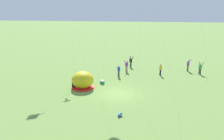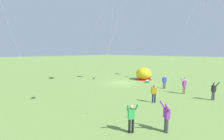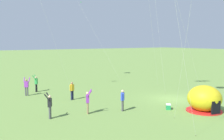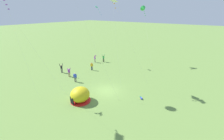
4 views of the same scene
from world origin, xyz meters
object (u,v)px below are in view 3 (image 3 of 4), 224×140
(person_with_toddler, at_px, (72,90))
(person_near_tent, at_px, (88,101))
(toddler_crawling, at_px, (199,90))
(person_arms_raised, at_px, (26,86))
(person_far_back, at_px, (36,83))
(person_strolling, at_px, (50,105))
(popup_tent, at_px, (204,99))
(cooler_box, at_px, (168,107))
(person_watching_sky, at_px, (123,99))

(person_with_toddler, bearing_deg, person_near_tent, 167.94)
(toddler_crawling, bearing_deg, person_arms_raised, 63.04)
(person_with_toddler, distance_m, person_near_tent, 5.23)
(toddler_crawling, distance_m, person_far_back, 18.17)
(person_strolling, bearing_deg, person_near_tent, -98.21)
(toddler_crawling, height_order, person_far_back, person_far_back)
(person_near_tent, bearing_deg, person_with_toddler, -12.06)
(popup_tent, height_order, toddler_crawling, popup_tent)
(cooler_box, bearing_deg, person_far_back, 26.17)
(person_arms_raised, bearing_deg, person_near_tent, -168.24)
(cooler_box, xyz_separation_m, person_near_tent, (2.53, 6.14, 0.78))
(person_watching_sky, xyz_separation_m, person_near_tent, (0.84, 2.71, 0.03))
(popup_tent, distance_m, person_near_tent, 9.27)
(person_with_toddler, bearing_deg, person_strolling, 139.65)
(person_strolling, bearing_deg, person_far_back, -12.87)
(person_with_toddler, bearing_deg, person_far_back, 15.10)
(person_near_tent, bearing_deg, person_far_back, 2.54)
(person_far_back, bearing_deg, cooler_box, -153.83)
(person_far_back, distance_m, person_strolling, 10.81)
(toddler_crawling, relative_size, person_with_toddler, 0.32)
(toddler_crawling, distance_m, person_arms_raised, 18.70)
(person_far_back, relative_size, person_strolling, 1.00)
(popup_tent, bearing_deg, cooler_box, 43.56)
(toddler_crawling, bearing_deg, person_far_back, 56.68)
(toddler_crawling, xyz_separation_m, person_arms_raised, (8.47, 16.65, 0.82))
(person_watching_sky, distance_m, person_near_tent, 2.84)
(popup_tent, relative_size, person_with_toddler, 1.63)
(popup_tent, bearing_deg, person_strolling, 65.58)
(person_arms_raised, xyz_separation_m, person_strolling, (-9.04, 0.93, 0.00))
(popup_tent, distance_m, person_strolling, 12.04)
(popup_tent, relative_size, person_near_tent, 1.49)
(popup_tent, xyz_separation_m, person_with_toddler, (9.67, 6.98, -0.03))
(cooler_box, height_order, person_strolling, person_strolling)
(cooler_box, xyz_separation_m, person_strolling, (2.95, 9.04, 0.78))
(popup_tent, bearing_deg, person_arms_raised, 35.61)
(person_strolling, bearing_deg, cooler_box, -108.07)
(person_far_back, relative_size, person_arms_raised, 1.00)
(popup_tent, xyz_separation_m, toddler_crawling, (5.55, -6.61, -0.82))
(cooler_box, bearing_deg, person_near_tent, 67.60)
(person_near_tent, bearing_deg, popup_tent, -119.47)
(toddler_crawling, bearing_deg, popup_tent, 130.02)
(toddler_crawling, bearing_deg, person_strolling, 91.86)
(toddler_crawling, bearing_deg, person_near_tent, 93.85)
(cooler_box, xyz_separation_m, person_watching_sky, (1.69, 3.43, 0.74))
(person_with_toddler, xyz_separation_m, person_strolling, (-4.69, 3.99, 0.03))
(person_watching_sky, height_order, person_strolling, person_strolling)
(popup_tent, distance_m, person_with_toddler, 11.93)
(person_watching_sky, bearing_deg, popup_tent, -124.77)
(person_watching_sky, bearing_deg, person_arms_raised, 24.44)
(person_watching_sky, height_order, person_near_tent, person_near_tent)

